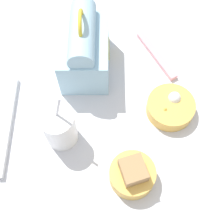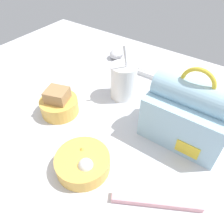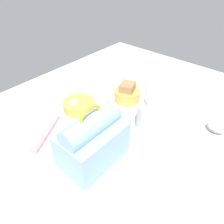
{
  "view_description": "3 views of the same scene",
  "coord_description": "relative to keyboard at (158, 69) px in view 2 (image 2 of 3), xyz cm",
  "views": [
    {
      "loc": [
        -33.72,
        1.09,
        82.39
      ],
      "look_at": [
        4.12,
        1.0,
        7.0
      ],
      "focal_mm": 50.0,
      "sensor_mm": 36.0,
      "label": 1
    },
    {
      "loc": [
        30.83,
        -36.61,
        49.78
      ],
      "look_at": [
        4.12,
        1.0,
        7.0
      ],
      "focal_mm": 35.0,
      "sensor_mm": 36.0,
      "label": 2
    },
    {
      "loc": [
        56.3,
        45.83,
        59.73
      ],
      "look_at": [
        4.12,
        1.0,
        7.0
      ],
      "focal_mm": 35.0,
      "sensor_mm": 36.0,
      "label": 3
    }
  ],
  "objects": [
    {
      "name": "desk_surface",
      "position": [
        -2.18,
        -35.61,
        -2.02
      ],
      "size": [
        140.0,
        110.0,
        2.0
      ],
      "color": "silver",
      "rests_on": "ground"
    },
    {
      "name": "keyboard",
      "position": [
        0.0,
        0.0,
        0.0
      ],
      "size": [
        30.36,
        12.78,
        2.1
      ],
      "color": "silver",
      "rests_on": "desk_surface"
    },
    {
      "name": "lunch_bag",
      "position": [
        20.74,
        -26.64,
        7.32
      ],
      "size": [
        21.35,
        14.2,
        22.25
      ],
      "color": "#9EC6DB",
      "rests_on": "desk_surface"
    },
    {
      "name": "soup_cup",
      "position": [
        -3.12,
        -20.92,
        5.18
      ],
      "size": [
        8.7,
        8.7,
        19.87
      ],
      "color": "white",
      "rests_on": "desk_surface"
    },
    {
      "name": "bento_bowl_sandwich",
      "position": [
        -14.74,
        -39.72,
        2.24
      ],
      "size": [
        11.75,
        11.75,
        8.72
      ],
      "color": "#EAB24C",
      "rests_on": "desk_surface"
    },
    {
      "name": "bento_bowl_snacks",
      "position": [
        4.85,
        -51.15,
        1.2
      ],
      "size": [
        13.54,
        13.54,
        5.75
      ],
      "color": "#EAB24C",
      "rests_on": "desk_surface"
    },
    {
      "name": "computer_mouse",
      "position": [
        -19.94,
        -0.28,
        0.96
      ],
      "size": [
        5.6,
        7.05,
        3.96
      ],
      "color": "silver",
      "rests_on": "desk_surface"
    },
    {
      "name": "chopstick_case",
      "position": [
        23.98,
        -48.7,
        -0.22
      ],
      "size": [
        18.5,
        11.67,
        1.6
      ],
      "color": "pink",
      "rests_on": "desk_surface"
    }
  ]
}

